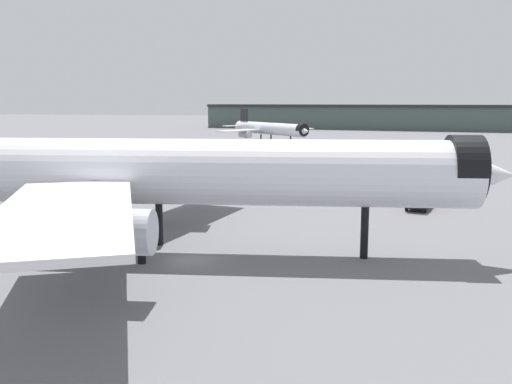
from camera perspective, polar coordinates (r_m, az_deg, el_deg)
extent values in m
plane|color=slate|center=(47.66, -6.88, -7.14)|extent=(900.00, 900.00, 0.00)
cylinder|color=white|center=(48.20, -8.23, 2.13)|extent=(51.53, 12.27, 5.76)
cone|color=white|center=(49.38, 22.18, 1.70)|extent=(7.01, 6.41, 5.64)
cylinder|color=black|center=(48.99, 20.93, 2.23)|extent=(3.32, 6.10, 5.82)
cube|color=white|center=(63.11, -8.88, 3.19)|extent=(12.31, 24.16, 0.46)
cylinder|color=#B7BAC1|center=(60.40, -8.30, 1.11)|extent=(7.52, 4.06, 3.17)
cube|color=white|center=(36.00, -19.43, -1.99)|extent=(17.27, 24.33, 0.46)
cylinder|color=#B7BAC1|center=(38.44, -15.93, -4.00)|extent=(7.52, 4.06, 3.17)
cylinder|color=black|center=(48.33, 11.30, -4.19)|extent=(0.69, 0.69, 4.61)
cylinder|color=black|center=(52.59, -10.10, -3.04)|extent=(0.69, 0.69, 4.61)
cylinder|color=black|center=(46.92, -11.95, -4.63)|extent=(0.69, 0.69, 4.61)
cylinder|color=silver|center=(174.18, 1.39, 6.67)|extent=(27.83, 27.43, 3.76)
cone|color=silver|center=(160.07, 5.05, 6.38)|extent=(5.53, 5.53, 3.68)
cone|color=silver|center=(188.89, -1.71, 6.89)|extent=(5.99, 5.97, 3.57)
cylinder|color=black|center=(160.64, 4.88, 6.50)|extent=(3.87, 3.89, 3.80)
cube|color=silver|center=(182.18, 3.44, 6.63)|extent=(16.71, 12.35, 0.30)
cylinder|color=#B7BAC1|center=(180.43, 3.12, 6.21)|extent=(4.98, 4.94, 2.07)
cube|color=silver|center=(171.06, -1.85, 6.46)|extent=(12.15, 16.74, 0.30)
cylinder|color=#B7BAC1|center=(171.43, -1.15, 6.05)|extent=(4.98, 4.94, 2.07)
cube|color=black|center=(186.38, -1.25, 7.78)|extent=(3.29, 3.24, 6.02)
cube|color=silver|center=(189.31, -0.30, 7.02)|extent=(6.72, 6.76, 0.23)
cube|color=silver|center=(184.91, -2.45, 6.95)|extent=(6.72, 6.76, 0.23)
cylinder|color=black|center=(165.28, 3.65, 5.32)|extent=(0.45, 0.45, 3.01)
cylinder|color=black|center=(176.95, 1.58, 5.62)|extent=(0.45, 0.45, 3.01)
cylinder|color=black|center=(174.71, 0.52, 5.57)|extent=(0.45, 0.45, 3.01)
cube|color=#475651|center=(267.62, 19.47, 7.23)|extent=(232.73, 44.80, 10.61)
cube|color=#232628|center=(267.50, 19.54, 8.49)|extent=(232.94, 46.61, 1.20)
cube|color=black|center=(72.16, 16.77, -1.24)|extent=(3.79, 5.93, 0.35)
cube|color=red|center=(73.59, 17.07, -0.28)|extent=(2.84, 2.77, 1.60)
cube|color=#1E2D38|center=(74.49, 17.24, 0.07)|extent=(1.87, 0.63, 0.80)
cube|color=red|center=(70.99, 16.65, -0.36)|extent=(3.15, 3.82, 2.20)
cylinder|color=black|center=(74.28, 16.20, -1.05)|extent=(0.53, 0.94, 0.90)
cylinder|color=black|center=(73.84, 17.94, -1.20)|extent=(0.53, 0.94, 0.90)
cylinder|color=black|center=(70.58, 15.52, -1.56)|extent=(0.53, 0.94, 0.90)
cylinder|color=black|center=(70.12, 17.35, -1.72)|extent=(0.53, 0.94, 0.90)
cube|color=black|center=(84.43, -5.58, 0.43)|extent=(2.82, 2.63, 0.20)
cube|color=beige|center=(84.30, -5.59, 0.97)|extent=(2.82, 2.63, 1.40)
sphere|color=black|center=(84.12, -4.78, 0.34)|extent=(0.44, 0.44, 0.44)
sphere|color=black|center=(83.24, -5.60, 0.23)|extent=(0.44, 0.44, 0.44)
sphere|color=black|center=(85.64, -5.55, 0.50)|extent=(0.44, 0.44, 0.44)
sphere|color=black|center=(84.78, -6.37, 0.39)|extent=(0.44, 0.44, 0.44)
cone|color=#F2600C|center=(79.91, 3.85, -0.04)|extent=(0.55, 0.55, 0.69)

